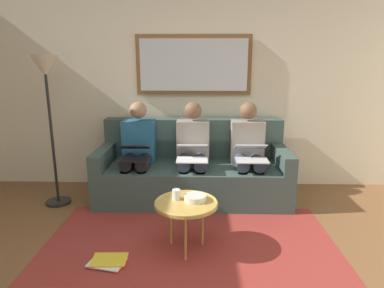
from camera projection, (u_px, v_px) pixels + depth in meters
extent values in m
cube|color=beige|center=(194.00, 85.00, 4.27)|extent=(6.00, 0.12, 2.60)
cube|color=maroon|center=(189.00, 252.00, 2.89)|extent=(2.60, 1.80, 0.01)
cube|color=#384C47|center=(193.00, 181.00, 4.00)|extent=(2.20, 0.90, 0.42)
cube|color=#384C47|center=(193.00, 138.00, 4.23)|extent=(2.20, 0.20, 0.48)
cube|color=#384C47|center=(281.00, 157.00, 3.90)|extent=(0.14, 0.90, 0.20)
cube|color=#384C47|center=(105.00, 155.00, 3.95)|extent=(0.14, 0.90, 0.20)
cube|color=brown|center=(194.00, 65.00, 4.13)|extent=(1.41, 0.04, 0.72)
cube|color=#B2B7BC|center=(194.00, 65.00, 4.10)|extent=(1.31, 0.01, 0.62)
cylinder|color=tan|center=(186.00, 204.00, 2.83)|extent=(0.54, 0.54, 0.03)
torus|color=tan|center=(186.00, 202.00, 2.83)|extent=(0.54, 0.54, 0.02)
cylinder|color=#B28E42|center=(185.00, 237.00, 2.73)|extent=(0.02, 0.02, 0.42)
cylinder|color=#B28E42|center=(202.00, 223.00, 2.96)|extent=(0.02, 0.02, 0.42)
cylinder|color=#B28E42|center=(171.00, 223.00, 2.97)|extent=(0.02, 0.02, 0.42)
cylinder|color=silver|center=(176.00, 194.00, 2.88)|extent=(0.07, 0.07, 0.09)
cylinder|color=beige|center=(195.00, 198.00, 2.86)|extent=(0.19, 0.19, 0.05)
cube|color=gray|center=(247.00, 142.00, 3.97)|extent=(0.38, 0.22, 0.50)
sphere|color=brown|center=(248.00, 111.00, 3.88)|extent=(0.20, 0.20, 0.20)
cylinder|color=#384256|center=(257.00, 162.00, 3.81)|extent=(0.14, 0.42, 0.14)
cylinder|color=#384256|center=(241.00, 161.00, 3.81)|extent=(0.14, 0.42, 0.14)
cylinder|color=#384256|center=(259.00, 192.00, 3.67)|extent=(0.11, 0.11, 0.42)
cylinder|color=#384256|center=(242.00, 192.00, 3.68)|extent=(0.11, 0.11, 0.42)
cube|color=silver|center=(252.00, 160.00, 3.59)|extent=(0.34, 0.22, 0.01)
cube|color=silver|center=(250.00, 147.00, 3.72)|extent=(0.34, 0.21, 0.10)
cube|color=#A5C6EA|center=(250.00, 147.00, 3.71)|extent=(0.31, 0.18, 0.09)
cube|color=gray|center=(193.00, 141.00, 3.99)|extent=(0.38, 0.22, 0.50)
sphere|color=brown|center=(193.00, 110.00, 3.90)|extent=(0.20, 0.20, 0.20)
cylinder|color=#384256|center=(200.00, 161.00, 3.82)|extent=(0.14, 0.42, 0.14)
cylinder|color=#384256|center=(185.00, 161.00, 3.83)|extent=(0.14, 0.42, 0.14)
cylinder|color=#384256|center=(200.00, 191.00, 3.69)|extent=(0.11, 0.11, 0.42)
cylinder|color=#384256|center=(184.00, 191.00, 3.69)|extent=(0.11, 0.11, 0.42)
cube|color=white|center=(192.00, 160.00, 3.60)|extent=(0.33, 0.23, 0.01)
cube|color=white|center=(192.00, 146.00, 3.73)|extent=(0.33, 0.22, 0.09)
cube|color=#A5C6EA|center=(192.00, 146.00, 3.72)|extent=(0.30, 0.19, 0.08)
cube|color=#235B84|center=(139.00, 141.00, 4.00)|extent=(0.38, 0.22, 0.50)
sphere|color=#997051|center=(138.00, 110.00, 3.91)|extent=(0.20, 0.20, 0.20)
cylinder|color=#232328|center=(144.00, 161.00, 3.84)|extent=(0.14, 0.42, 0.14)
cylinder|color=#232328|center=(129.00, 161.00, 3.84)|extent=(0.14, 0.42, 0.14)
cylinder|color=#232328|center=(142.00, 191.00, 3.70)|extent=(0.11, 0.11, 0.42)
cylinder|color=#232328|center=(126.00, 190.00, 3.71)|extent=(0.11, 0.11, 0.42)
cube|color=black|center=(133.00, 160.00, 3.62)|extent=(0.32, 0.21, 0.01)
cube|color=black|center=(135.00, 147.00, 3.73)|extent=(0.32, 0.20, 0.09)
cube|color=#A5C6EA|center=(135.00, 147.00, 3.73)|extent=(0.29, 0.17, 0.07)
cube|color=red|center=(110.00, 262.00, 2.73)|extent=(0.28, 0.20, 0.01)
cube|color=white|center=(107.00, 262.00, 2.71)|extent=(0.32, 0.26, 0.01)
cube|color=yellow|center=(109.00, 260.00, 2.73)|extent=(0.29, 0.21, 0.01)
cylinder|color=black|center=(59.00, 202.00, 3.89)|extent=(0.28, 0.28, 0.03)
cylinder|color=black|center=(52.00, 140.00, 3.72)|extent=(0.03, 0.03, 1.50)
cone|color=beige|center=(45.00, 66.00, 3.52)|extent=(0.32, 0.32, 0.22)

